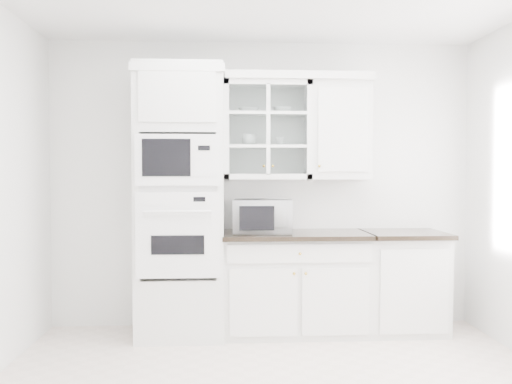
{
  "coord_description": "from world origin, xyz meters",
  "views": [
    {
      "loc": [
        -0.34,
        -3.43,
        1.46
      ],
      "look_at": [
        -0.1,
        1.05,
        1.3
      ],
      "focal_mm": 38.0,
      "sensor_mm": 36.0,
      "label": 1
    }
  ],
  "objects": [
    {
      "name": "bowl_b",
      "position": [
        0.18,
        1.57,
        2.04
      ],
      "size": [
        0.18,
        0.18,
        0.05
      ],
      "primitive_type": "imported",
      "rotation": [
        0.0,
        0.0,
        0.03
      ],
      "color": "white",
      "rests_on": "upper_cabinet_glass"
    },
    {
      "name": "upper_cabinet_glass",
      "position": [
        0.03,
        1.58,
        1.85
      ],
      "size": [
        0.8,
        0.33,
        0.9
      ],
      "color": "silver",
      "rests_on": "room_shell"
    },
    {
      "name": "base_cabinet_run",
      "position": [
        0.28,
        1.45,
        0.46
      ],
      "size": [
        1.32,
        0.67,
        0.92
      ],
      "color": "silver",
      "rests_on": "ground"
    },
    {
      "name": "oven_column",
      "position": [
        -0.75,
        1.42,
        1.2
      ],
      "size": [
        0.76,
        0.68,
        2.4
      ],
      "color": "silver",
      "rests_on": "ground"
    },
    {
      "name": "extra_base_cabinet",
      "position": [
        1.28,
        1.45,
        0.46
      ],
      "size": [
        0.72,
        0.67,
        0.92
      ],
      "color": "silver",
      "rests_on": "ground"
    },
    {
      "name": "countertop_microwave",
      "position": [
        -0.02,
        1.43,
        1.07
      ],
      "size": [
        0.56,
        0.48,
        0.3
      ],
      "primitive_type": "imported",
      "rotation": [
        0.0,
        0.0,
        3.05
      ],
      "color": "white",
      "rests_on": "base_cabinet_run"
    },
    {
      "name": "cup_b",
      "position": [
        0.16,
        1.59,
        1.75
      ],
      "size": [
        0.1,
        0.1,
        0.09
      ],
      "primitive_type": "imported",
      "rotation": [
        0.0,
        0.0,
        -0.11
      ],
      "color": "white",
      "rests_on": "upper_cabinet_glass"
    },
    {
      "name": "bowl_a",
      "position": [
        -0.14,
        1.57,
        2.03
      ],
      "size": [
        0.21,
        0.21,
        0.05
      ],
      "primitive_type": "imported",
      "rotation": [
        0.0,
        0.0,
        0.11
      ],
      "color": "white",
      "rests_on": "upper_cabinet_glass"
    },
    {
      "name": "cup_a",
      "position": [
        -0.13,
        1.6,
        1.76
      ],
      "size": [
        0.15,
        0.15,
        0.1
      ],
      "primitive_type": "imported",
      "rotation": [
        0.0,
        0.0,
        -0.15
      ],
      "color": "white",
      "rests_on": "upper_cabinet_glass"
    },
    {
      "name": "upper_cabinet_solid",
      "position": [
        0.71,
        1.58,
        1.85
      ],
      "size": [
        0.55,
        0.33,
        0.9
      ],
      "primitive_type": "cube",
      "color": "silver",
      "rests_on": "room_shell"
    },
    {
      "name": "room_shell",
      "position": [
        0.0,
        0.43,
        1.78
      ],
      "size": [
        4.0,
        3.5,
        2.7
      ],
      "color": "white",
      "rests_on": "ground"
    },
    {
      "name": "crown_molding",
      "position": [
        -0.07,
        1.56,
        2.33
      ],
      "size": [
        2.14,
        0.38,
        0.07
      ],
      "primitive_type": "cube",
      "color": "white",
      "rests_on": "room_shell"
    }
  ]
}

